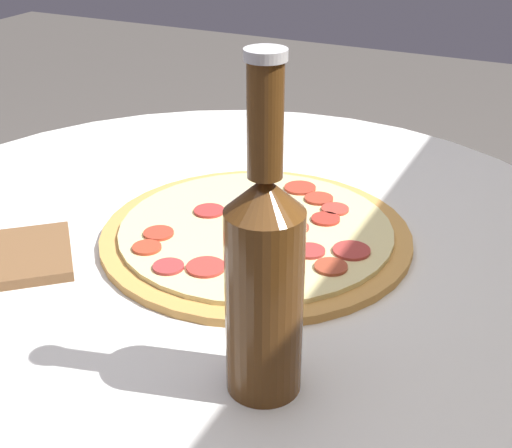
# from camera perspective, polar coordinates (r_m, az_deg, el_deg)

# --- Properties ---
(table) EXTENTS (0.96, 0.96, 0.75)m
(table) POSITION_cam_1_polar(r_m,az_deg,el_deg) (0.96, -2.54, -9.21)
(table) COLOR silver
(table) RESTS_ON ground_plane
(pizza) EXTENTS (0.37, 0.37, 0.02)m
(pizza) POSITION_cam_1_polar(r_m,az_deg,el_deg) (0.86, 0.04, -0.72)
(pizza) COLOR #C68E47
(pizza) RESTS_ON table
(beer_bottle) EXTENTS (0.07, 0.07, 0.29)m
(beer_bottle) POSITION_cam_1_polar(r_m,az_deg,el_deg) (0.57, 0.67, -4.19)
(beer_bottle) COLOR #563314
(beer_bottle) RESTS_ON table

